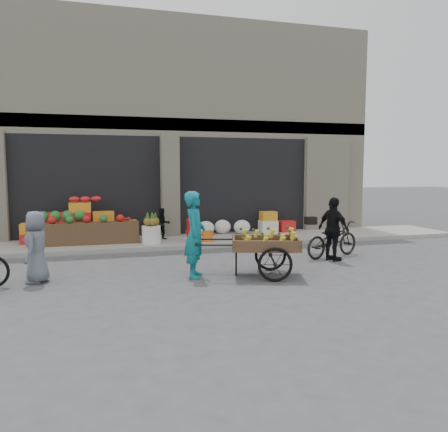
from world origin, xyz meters
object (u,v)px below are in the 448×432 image
object	(u,v)px
pineapple_bin	(151,235)
cyclist	(333,229)
seated_person	(163,224)
vendor_grey	(37,247)
bicycle	(332,239)
vendor_woman	(195,234)
fire_hydrant	(190,229)
orange_bucket	(208,236)
banana_cart	(263,242)

from	to	relation	value
pineapple_bin	cyclist	size ratio (longest dim) A/B	0.34
pineapple_bin	seated_person	bearing A→B (deg)	56.31
vendor_grey	bicycle	world-z (taller)	vendor_grey
vendor_woman	vendor_grey	world-z (taller)	vendor_woman
fire_hydrant	vendor_woman	world-z (taller)	vendor_woman
vendor_woman	cyclist	xyz separation A→B (m)	(3.52, 0.69, -0.11)
seated_person	bicycle	xyz separation A→B (m)	(3.81, -3.16, -0.13)
fire_hydrant	orange_bucket	world-z (taller)	fire_hydrant
fire_hydrant	bicycle	distance (m)	4.00
vendor_grey	bicycle	bearing A→B (deg)	109.09
vendor_woman	orange_bucket	bearing A→B (deg)	0.86
orange_bucket	vendor_woman	world-z (taller)	vendor_woman
orange_bucket	banana_cart	size ratio (longest dim) A/B	0.13
vendor_grey	bicycle	size ratio (longest dim) A/B	0.81
pineapple_bin	cyclist	world-z (taller)	cyclist
banana_cart	vendor_woman	distance (m)	1.40
pineapple_bin	cyclist	xyz separation A→B (m)	(4.01, -2.96, 0.39)
bicycle	vendor_grey	bearing A→B (deg)	77.05
orange_bucket	vendor_grey	xyz separation A→B (m)	(-4.13, -3.16, 0.43)
pineapple_bin	bicycle	world-z (taller)	bicycle
fire_hydrant	bicycle	xyz separation A→B (m)	(3.11, -2.51, -0.05)
fire_hydrant	seated_person	world-z (taller)	seated_person
fire_hydrant	cyclist	xyz separation A→B (m)	(2.91, -2.91, 0.26)
seated_person	vendor_woman	bearing A→B (deg)	-98.73
banana_cart	bicycle	world-z (taller)	banana_cart
pineapple_bin	vendor_woman	distance (m)	3.72
bicycle	seated_person	bearing A→B (deg)	31.44
pineapple_bin	orange_bucket	distance (m)	1.61
fire_hydrant	cyclist	bearing A→B (deg)	-45.01
pineapple_bin	vendor_grey	distance (m)	4.14
vendor_grey	cyclist	size ratio (longest dim) A/B	0.91
orange_bucket	seated_person	world-z (taller)	seated_person
vendor_grey	pineapple_bin	bearing A→B (deg)	155.32
orange_bucket	vendor_woman	distance (m)	3.77
orange_bucket	bicycle	bearing A→B (deg)	-43.31
cyclist	orange_bucket	bearing A→B (deg)	21.23
seated_person	pineapple_bin	bearing A→B (deg)	-133.69
orange_bucket	cyclist	world-z (taller)	cyclist
seated_person	bicycle	size ratio (longest dim) A/B	0.54
orange_bucket	bicycle	size ratio (longest dim) A/B	0.19
banana_cart	orange_bucket	bearing A→B (deg)	109.88
vendor_grey	orange_bucket	bearing A→B (deg)	140.57
bicycle	cyclist	distance (m)	0.55
cyclist	vendor_grey	bearing A→B (deg)	73.75
pineapple_bin	fire_hydrant	xyz separation A→B (m)	(1.10, -0.05, 0.13)
vendor_grey	cyclist	world-z (taller)	cyclist
seated_person	vendor_woman	world-z (taller)	vendor_woman
pineapple_bin	bicycle	size ratio (longest dim) A/B	0.30
orange_bucket	bicycle	distance (m)	3.59
fire_hydrant	vendor_grey	distance (m)	4.85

